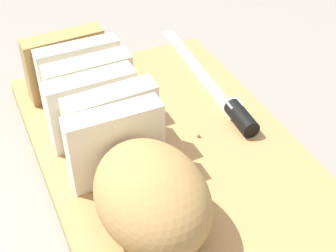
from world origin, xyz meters
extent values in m
plane|color=gray|center=(0.00, 0.00, 0.00)|extent=(3.00, 3.00, 0.00)
cube|color=tan|center=(0.00, 0.00, 0.01)|extent=(0.44, 0.30, 0.02)
ellipsoid|color=tan|center=(-0.11, 0.06, 0.07)|extent=(0.15, 0.11, 0.09)
cube|color=#F2E8CC|center=(-0.02, 0.07, 0.07)|extent=(0.03, 0.10, 0.09)
cube|color=#F2E8CC|center=(0.01, 0.06, 0.07)|extent=(0.04, 0.11, 0.09)
cube|color=#F2E8CC|center=(0.05, 0.07, 0.07)|extent=(0.03, 0.11, 0.09)
cube|color=#F2E8CC|center=(0.08, 0.07, 0.07)|extent=(0.04, 0.11, 0.09)
cube|color=#F2E8CC|center=(0.12, 0.07, 0.07)|extent=(0.04, 0.11, 0.09)
cube|color=tan|center=(0.15, 0.08, 0.07)|extent=(0.04, 0.11, 0.09)
cube|color=silver|center=(0.14, -0.10, 0.02)|extent=(0.23, 0.02, 0.00)
cylinder|color=black|center=(0.00, -0.10, 0.03)|extent=(0.05, 0.02, 0.02)
cube|color=silver|center=(0.02, -0.10, 0.03)|extent=(0.02, 0.02, 0.02)
sphere|color=#A8753D|center=(0.00, -0.04, 0.03)|extent=(0.00, 0.00, 0.00)
sphere|color=#A8753D|center=(-0.05, -0.01, 0.03)|extent=(0.01, 0.01, 0.01)
sphere|color=#A8753D|center=(-0.02, 0.05, 0.03)|extent=(0.01, 0.01, 0.01)
sphere|color=#A8753D|center=(-0.02, 0.03, 0.03)|extent=(0.01, 0.01, 0.01)
camera|label=1|loc=(-0.41, 0.17, 0.42)|focal=53.22mm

